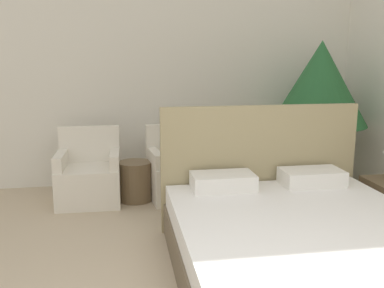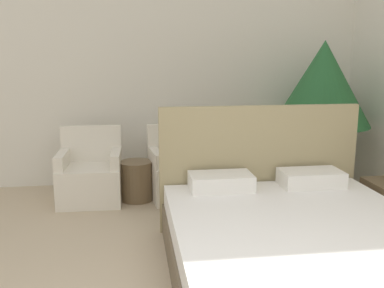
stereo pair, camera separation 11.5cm
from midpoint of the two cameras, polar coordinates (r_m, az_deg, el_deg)
name	(u,v)px [view 1 (the left image)]	position (r m, az deg, el deg)	size (l,w,h in m)	color
wall_back	(167,70)	(5.49, -3.92, 9.85)	(10.00, 0.06, 2.90)	silver
bed	(303,245)	(3.30, 13.56, -12.99)	(1.89, 2.23, 1.18)	brown
armchair_near_window_left	(89,179)	(4.93, -14.21, -4.61)	(0.70, 0.59, 0.84)	silver
armchair_near_window_right	(180,175)	(4.95, -2.29, -4.20)	(0.75, 0.66, 0.84)	silver
potted_palm	(320,88)	(5.32, 16.08, 7.14)	(1.13, 1.13, 1.80)	beige
side_table	(135,181)	(4.93, -8.21, -4.92)	(0.38, 0.38, 0.45)	brown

